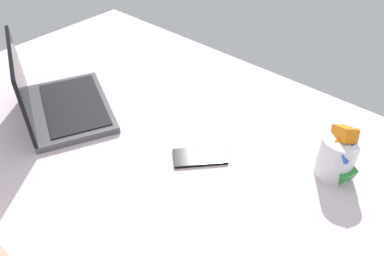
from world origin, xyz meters
The scene contains 4 objects.
bed_mattress centered at (0.00, 0.00, 9.00)cm, with size 180.00×140.00×18.00cm, color silver.
laptop centered at (38.34, -6.25, 22.41)cm, with size 39.65×34.86×23.00cm.
snack_cup centered at (-35.26, -37.76, 23.98)cm, with size 10.40×9.82×14.82cm.
cell_phone centered at (-6.42, -19.64, 18.40)cm, with size 6.80×14.00×0.80cm, color black.
Camera 1 is at (-53.43, 36.71, 87.74)cm, focal length 35.66 mm.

